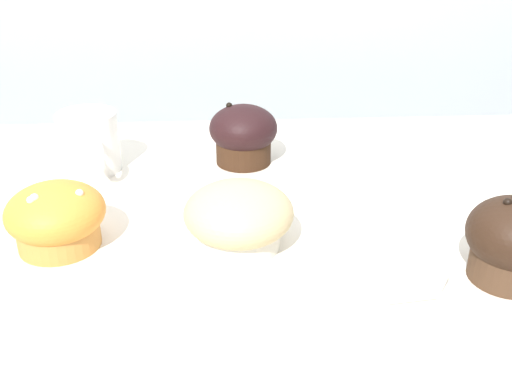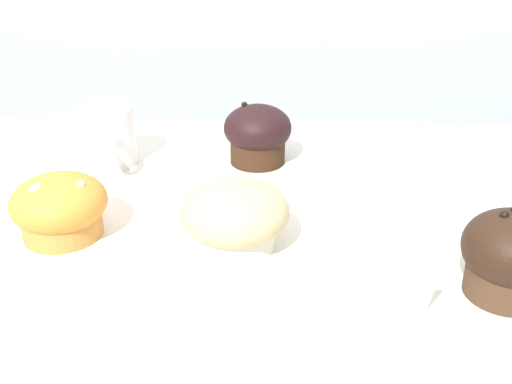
{
  "view_description": "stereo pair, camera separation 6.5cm",
  "coord_description": "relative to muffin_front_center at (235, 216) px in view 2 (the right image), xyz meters",
  "views": [
    {
      "loc": [
        -0.01,
        -0.65,
        1.3
      ],
      "look_at": [
        0.03,
        -0.04,
        1.0
      ],
      "focal_mm": 42.0,
      "sensor_mm": 36.0,
      "label": 1
    },
    {
      "loc": [
        0.06,
        -0.65,
        1.3
      ],
      "look_at": [
        0.03,
        -0.04,
        1.0
      ],
      "focal_mm": 42.0,
      "sensor_mm": 36.0,
      "label": 2
    }
  ],
  "objects": [
    {
      "name": "muffin_back_left",
      "position": [
        -0.2,
        0.01,
        -0.0
      ],
      "size": [
        0.11,
        0.11,
        0.07
      ],
      "color": "#CB853D",
      "rests_on": "display_counter"
    },
    {
      "name": "coffee_cup",
      "position": [
        -0.2,
        0.21,
        0.01
      ],
      "size": [
        0.08,
        0.12,
        0.08
      ],
      "color": "white",
      "rests_on": "display_counter"
    },
    {
      "name": "price_card",
      "position": [
        0.16,
        -0.11,
        -0.0
      ],
      "size": [
        0.05,
        0.05,
        0.06
      ],
      "color": "white",
      "rests_on": "display_counter"
    },
    {
      "name": "muffin_front_center",
      "position": [
        0.0,
        0.0,
        0.0
      ],
      "size": [
        0.12,
        0.12,
        0.07
      ],
      "color": "silver",
      "rests_on": "display_counter"
    },
    {
      "name": "serving_plate",
      "position": [
        0.18,
        0.19,
        -0.03
      ],
      "size": [
        0.2,
        0.2,
        0.01
      ],
      "color": "white",
      "rests_on": "display_counter"
    },
    {
      "name": "muffin_back_right",
      "position": [
        0.27,
        -0.08,
        0.01
      ],
      "size": [
        0.09,
        0.09,
        0.09
      ],
      "color": "#462F1E",
      "rests_on": "display_counter"
    },
    {
      "name": "muffin_front_left",
      "position": [
        0.01,
        0.23,
        0.01
      ],
      "size": [
        0.1,
        0.1,
        0.09
      ],
      "color": "#341F12",
      "rests_on": "display_counter"
    },
    {
      "name": "wall_back",
      "position": [
        -0.01,
        0.68,
        -0.09
      ],
      "size": [
        3.2,
        0.1,
        1.8
      ],
      "primitive_type": "cube",
      "color": "#A8B2B7",
      "rests_on": "ground"
    }
  ]
}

